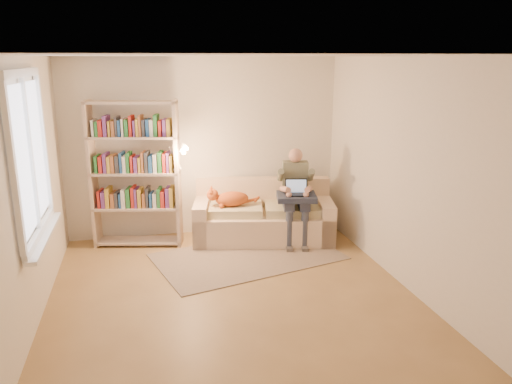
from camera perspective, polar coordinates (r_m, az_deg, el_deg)
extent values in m
plane|color=olive|center=(5.69, -2.66, -11.86)|extent=(4.50, 4.50, 0.00)
cube|color=white|center=(5.07, -3.03, 15.32)|extent=(4.00, 4.50, 0.02)
cube|color=silver|center=(5.27, -24.75, -0.35)|extent=(0.02, 4.50, 2.60)
cube|color=silver|center=(5.91, 16.61, 1.97)|extent=(0.02, 4.50, 2.60)
cube|color=silver|center=(7.41, -5.98, 5.08)|extent=(4.00, 0.02, 2.60)
cube|color=silver|center=(3.16, 4.63, -8.83)|extent=(4.00, 0.02, 2.60)
plane|color=white|center=(5.38, -24.45, 3.81)|extent=(0.00, 1.50, 1.50)
cube|color=white|center=(5.30, -25.28, 12.21)|extent=(0.05, 1.50, 0.08)
cube|color=white|center=(5.57, -23.47, -4.16)|extent=(0.05, 1.50, 0.08)
cube|color=white|center=(5.38, -24.34, 3.82)|extent=(0.04, 0.05, 1.50)
cube|color=white|center=(5.58, -23.01, -4.63)|extent=(0.12, 1.52, 0.04)
cube|color=beige|center=(7.29, 0.85, -3.87)|extent=(2.13, 1.29, 0.42)
cube|color=beige|center=(7.50, 0.78, 0.04)|extent=(1.98, 0.61, 0.43)
cube|color=beige|center=(7.29, -6.18, -3.23)|extent=(0.38, 0.91, 0.59)
cube|color=beige|center=(7.35, 7.84, -3.13)|extent=(0.38, 0.91, 0.59)
cube|color=beige|center=(7.16, -2.70, -1.99)|extent=(0.95, 0.76, 0.12)
cube|color=beige|center=(7.19, 4.43, -1.95)|extent=(0.95, 0.76, 0.12)
cube|color=#686C57|center=(7.15, 4.48, 1.55)|extent=(0.39, 0.27, 0.49)
sphere|color=tan|center=(7.06, 4.55, 4.20)|extent=(0.20, 0.20, 0.20)
cube|color=#353A4A|center=(6.99, 3.74, -1.24)|extent=(0.22, 0.42, 0.15)
cube|color=#353A4A|center=(7.01, 5.48, -1.23)|extent=(0.22, 0.42, 0.15)
cylinder|color=#353A4A|center=(6.91, 3.82, -4.40)|extent=(0.10, 0.10, 0.55)
cylinder|color=#353A4A|center=(6.93, 5.59, -4.38)|extent=(0.10, 0.10, 0.55)
ellipsoid|color=#D46329|center=(7.09, -2.72, -0.80)|extent=(0.52, 0.34, 0.21)
sphere|color=#D46329|center=(7.04, -4.94, -0.33)|extent=(0.17, 0.17, 0.17)
cylinder|color=#D46329|center=(7.15, -0.70, -0.99)|extent=(0.24, 0.09, 0.07)
cube|color=#242B3F|center=(6.96, 4.24, -0.56)|extent=(0.62, 0.54, 0.08)
cube|color=black|center=(6.91, 4.28, -0.25)|extent=(0.35, 0.27, 0.02)
cube|color=black|center=(6.99, 4.21, 0.71)|extent=(0.32, 0.13, 0.20)
plane|color=#8CA5CC|center=(6.99, 4.21, 0.71)|extent=(0.29, 0.14, 0.27)
cube|color=#C1A992|center=(7.22, -18.17, 1.87)|extent=(0.11, 0.31, 2.04)
cube|color=#C1A992|center=(6.96, -8.92, 1.98)|extent=(0.11, 0.31, 2.04)
cube|color=#C1A992|center=(7.34, -13.16, -5.42)|extent=(1.25, 0.55, 0.03)
cube|color=#C1A992|center=(7.19, -13.40, -1.71)|extent=(1.25, 0.55, 0.03)
cube|color=#C1A992|center=(7.06, -13.64, 2.15)|extent=(1.25, 0.55, 0.03)
cube|color=#C1A992|center=(6.97, -13.89, 6.13)|extent=(1.25, 0.55, 0.03)
cube|color=#C1A992|center=(6.92, -14.14, 9.92)|extent=(1.25, 0.55, 0.03)
cube|color=gold|center=(7.15, -13.47, -0.65)|extent=(1.07, 0.46, 0.24)
cube|color=#995933|center=(7.03, -13.71, 3.24)|extent=(1.07, 0.46, 0.24)
cube|color=#333338|center=(6.95, -13.97, 7.25)|extent=(1.07, 0.46, 0.24)
cylinder|color=white|center=(6.96, -9.67, 2.51)|extent=(0.11, 0.11, 0.04)
cone|color=white|center=(6.75, -8.45, 4.84)|extent=(0.16, 0.19, 0.17)
cube|color=gray|center=(6.73, -0.95, -7.38)|extent=(2.65, 1.96, 0.01)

